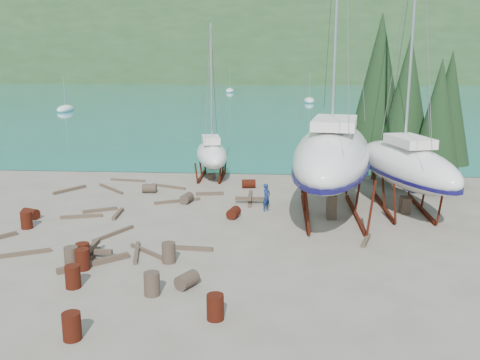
# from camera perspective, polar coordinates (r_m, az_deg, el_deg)

# --- Properties ---
(ground) EXTENTS (600.00, 600.00, 0.00)m
(ground) POSITION_cam_1_polar(r_m,az_deg,el_deg) (25.61, -5.46, -6.48)
(ground) COLOR #675F51
(ground) RESTS_ON ground
(bay_water) EXTENTS (700.00, 700.00, 0.00)m
(bay_water) POSITION_cam_1_polar(r_m,az_deg,el_deg) (338.94, 3.47, 11.49)
(bay_water) COLOR #177075
(bay_water) RESTS_ON ground
(far_hill) EXTENTS (800.00, 360.00, 110.00)m
(far_hill) POSITION_cam_1_polar(r_m,az_deg,el_deg) (343.94, 3.48, 11.51)
(far_hill) COLOR #20381C
(far_hill) RESTS_ON ground
(far_house_left) EXTENTS (6.60, 5.60, 5.60)m
(far_house_left) POSITION_cam_1_polar(r_m,az_deg,el_deg) (223.29, -12.84, 11.20)
(far_house_left) COLOR beige
(far_house_left) RESTS_ON ground
(far_house_center) EXTENTS (6.60, 5.60, 5.60)m
(far_house_center) POSITION_cam_1_polar(r_m,az_deg,el_deg) (215.24, -2.39, 11.45)
(far_house_center) COLOR beige
(far_house_center) RESTS_ON ground
(far_house_right) EXTENTS (6.60, 5.60, 5.60)m
(far_house_right) POSITION_cam_1_polar(r_m,az_deg,el_deg) (215.44, 11.21, 11.22)
(far_house_right) COLOR beige
(far_house_right) RESTS_ON ground
(cypress_near_right) EXTENTS (3.60, 3.60, 10.00)m
(cypress_near_right) POSITION_cam_1_polar(r_m,az_deg,el_deg) (36.87, 17.38, 8.16)
(cypress_near_right) COLOR black
(cypress_near_right) RESTS_ON ground
(cypress_mid_right) EXTENTS (3.06, 3.06, 8.50)m
(cypress_mid_right) POSITION_cam_1_polar(r_m,az_deg,el_deg) (35.40, 20.39, 6.35)
(cypress_mid_right) COLOR black
(cypress_mid_right) RESTS_ON ground
(cypress_back_left) EXTENTS (4.14, 4.14, 11.50)m
(cypress_back_left) POSITION_cam_1_polar(r_m,az_deg,el_deg) (38.47, 14.59, 9.81)
(cypress_back_left) COLOR black
(cypress_back_left) RESTS_ON ground
(cypress_far_right) EXTENTS (3.24, 3.24, 9.00)m
(cypress_far_right) POSITION_cam_1_polar(r_m,az_deg,el_deg) (38.66, 21.36, 7.20)
(cypress_far_right) COLOR black
(cypress_far_right) RESTS_ON ground
(moored_boat_left) EXTENTS (2.00, 5.00, 6.05)m
(moored_boat_left) POSITION_cam_1_polar(r_m,az_deg,el_deg) (90.85, -18.13, 7.19)
(moored_boat_left) COLOR silver
(moored_boat_left) RESTS_ON ground
(moored_boat_mid) EXTENTS (2.00, 5.00, 6.05)m
(moored_boat_mid) POSITION_cam_1_polar(r_m,az_deg,el_deg) (104.29, 7.39, 8.38)
(moored_boat_mid) COLOR silver
(moored_boat_mid) RESTS_ON ground
(moored_boat_far) EXTENTS (2.00, 5.00, 6.05)m
(moored_boat_far) POSITION_cam_1_polar(r_m,az_deg,el_deg) (134.60, -1.09, 9.49)
(moored_boat_far) COLOR silver
(moored_boat_far) RESTS_ON ground
(large_sailboat_near) EXTENTS (6.07, 13.87, 21.10)m
(large_sailboat_near) POSITION_cam_1_polar(r_m,az_deg,el_deg) (29.25, 9.82, 2.72)
(large_sailboat_near) COLOR silver
(large_sailboat_near) RESTS_ON ground
(large_sailboat_far) EXTENTS (5.53, 10.62, 16.15)m
(large_sailboat_far) POSITION_cam_1_polar(r_m,az_deg,el_deg) (31.23, 17.27, 1.56)
(large_sailboat_far) COLOR silver
(large_sailboat_far) RESTS_ON ground
(small_sailboat_shore) EXTENTS (3.44, 7.01, 10.76)m
(small_sailboat_shore) POSITION_cam_1_polar(r_m,az_deg,el_deg) (38.21, -3.05, 2.81)
(small_sailboat_shore) COLOR silver
(small_sailboat_shore) RESTS_ON ground
(worker) EXTENTS (0.63, 0.69, 1.57)m
(worker) POSITION_cam_1_polar(r_m,az_deg,el_deg) (30.18, 2.84, -1.86)
(worker) COLOR #122350
(worker) RESTS_ON ground
(drum_1) EXTENTS (0.94, 1.05, 0.58)m
(drum_1) POSITION_cam_1_polar(r_m,az_deg,el_deg) (20.59, -5.67, -10.58)
(drum_1) COLOR #2D2823
(drum_1) RESTS_ON ground
(drum_2) EXTENTS (1.04, 0.88, 0.58)m
(drum_2) POSITION_cam_1_polar(r_m,az_deg,el_deg) (30.90, -21.45, -3.37)
(drum_2) COLOR #501C0D
(drum_2) RESTS_ON ground
(drum_3) EXTENTS (0.58, 0.58, 0.88)m
(drum_3) POSITION_cam_1_polar(r_m,az_deg,el_deg) (17.75, -17.51, -14.66)
(drum_3) COLOR #501C0D
(drum_3) RESTS_ON ground
(drum_4) EXTENTS (0.95, 0.70, 0.58)m
(drum_4) POSITION_cam_1_polar(r_m,az_deg,el_deg) (35.55, 0.94, -0.39)
(drum_4) COLOR #501C0D
(drum_4) RESTS_ON ground
(drum_5) EXTENTS (0.58, 0.58, 0.88)m
(drum_5) POSITION_cam_1_polar(r_m,az_deg,el_deg) (22.97, -7.61, -7.69)
(drum_5) COLOR #2D2823
(drum_5) RESTS_ON ground
(drum_6) EXTENTS (0.77, 0.99, 0.58)m
(drum_6) POSITION_cam_1_polar(r_m,az_deg,el_deg) (28.95, -0.69, -3.51)
(drum_6) COLOR #501C0D
(drum_6) RESTS_ON ground
(drum_7) EXTENTS (0.58, 0.58, 0.88)m
(drum_7) POSITION_cam_1_polar(r_m,az_deg,el_deg) (18.16, -2.66, -13.39)
(drum_7) COLOR #501C0D
(drum_7) RESTS_ON ground
(drum_8) EXTENTS (0.58, 0.58, 0.88)m
(drum_8) POSITION_cam_1_polar(r_m,az_deg,el_deg) (29.23, -21.82, -3.99)
(drum_8) COLOR #501C0D
(drum_8) RESTS_ON ground
(drum_9) EXTENTS (0.91, 0.63, 0.58)m
(drum_9) POSITION_cam_1_polar(r_m,az_deg,el_deg) (34.77, -9.64, -0.88)
(drum_9) COLOR #2D2823
(drum_9) RESTS_ON ground
(drum_10) EXTENTS (0.58, 0.58, 0.88)m
(drum_10) POSITION_cam_1_polar(r_m,az_deg,el_deg) (21.36, -17.40, -9.82)
(drum_10) COLOR #501C0D
(drum_10) RESTS_ON ground
(drum_11) EXTENTS (0.77, 0.99, 0.58)m
(drum_11) POSITION_cam_1_polar(r_m,az_deg,el_deg) (32.06, -5.70, -1.94)
(drum_11) COLOR #2D2823
(drum_11) RESTS_ON ground
(drum_13) EXTENTS (0.58, 0.58, 0.88)m
(drum_13) POSITION_cam_1_polar(r_m,az_deg,el_deg) (22.97, -16.45, -8.12)
(drum_13) COLOR #501C0D
(drum_13) RESTS_ON ground
(drum_14) EXTENTS (0.58, 0.58, 0.88)m
(drum_14) POSITION_cam_1_polar(r_m,az_deg,el_deg) (23.65, -16.41, -7.50)
(drum_14) COLOR #501C0D
(drum_14) RESTS_ON ground
(drum_16) EXTENTS (0.58, 0.58, 0.88)m
(drum_16) POSITION_cam_1_polar(r_m,az_deg,el_deg) (23.35, -17.54, -7.85)
(drum_16) COLOR #2D2823
(drum_16) RESTS_ON ground
(drum_17) EXTENTS (0.58, 0.58, 0.88)m
(drum_17) POSITION_cam_1_polar(r_m,az_deg,el_deg) (20.08, -9.38, -10.87)
(drum_17) COLOR #2D2823
(drum_17) RESTS_ON ground
(timber_0) EXTENTS (2.56, 0.50, 0.14)m
(timber_0) POSITION_cam_1_polar(r_m,az_deg,el_deg) (38.34, -11.88, -0.02)
(timber_0) COLOR brown
(timber_0) RESTS_ON ground
(timber_1) EXTENTS (0.68, 1.65, 0.19)m
(timber_1) POSITION_cam_1_polar(r_m,az_deg,el_deg) (25.96, 13.29, -6.28)
(timber_1) COLOR brown
(timber_1) RESTS_ON ground
(timber_2) EXTENTS (1.48, 2.20, 0.19)m
(timber_2) POSITION_cam_1_polar(r_m,az_deg,el_deg) (36.47, -17.70, -0.99)
(timber_2) COLOR brown
(timber_2) RESTS_ON ground
(timber_3) EXTENTS (2.22, 1.97, 0.15)m
(timber_3) POSITION_cam_1_polar(r_m,az_deg,el_deg) (24.14, -9.59, -7.65)
(timber_3) COLOR brown
(timber_3) RESTS_ON ground
(timber_4) EXTENTS (1.75, 1.10, 0.17)m
(timber_4) POSITION_cam_1_polar(r_m,az_deg,el_deg) (31.20, -14.70, -3.12)
(timber_4) COLOR brown
(timber_4) RESTS_ON ground
(timber_5) EXTENTS (0.68, 2.52, 0.16)m
(timber_5) POSITION_cam_1_polar(r_m,az_deg,el_deg) (24.23, -10.97, -7.60)
(timber_5) COLOR brown
(timber_5) RESTS_ON ground
(timber_6) EXTENTS (1.76, 0.47, 0.19)m
(timber_6) POSITION_cam_1_polar(r_m,az_deg,el_deg) (33.78, -3.25, -1.47)
(timber_6) COLOR brown
(timber_6) RESTS_ON ground
(timber_7) EXTENTS (1.91, 0.32, 0.17)m
(timber_7) POSITION_cam_1_polar(r_m,az_deg,el_deg) (24.38, -5.14, -7.27)
(timber_7) COLOR brown
(timber_7) RESTS_ON ground
(timber_8) EXTENTS (0.28, 1.94, 0.19)m
(timber_8) POSITION_cam_1_polar(r_m,az_deg,el_deg) (30.16, -12.89, -3.55)
(timber_8) COLOR brown
(timber_8) RESTS_ON ground
(timber_9) EXTENTS (2.43, 1.15, 0.15)m
(timber_9) POSITION_cam_1_polar(r_m,az_deg,el_deg) (35.98, -7.63, -0.70)
(timber_9) COLOR brown
(timber_9) RESTS_ON ground
(timber_10) EXTENTS (2.62, 1.39, 0.16)m
(timber_10) POSITION_cam_1_polar(r_m,az_deg,el_deg) (32.29, -6.69, -2.24)
(timber_10) COLOR brown
(timber_10) RESTS_ON ground
(timber_11) EXTENTS (1.38, 2.44, 0.15)m
(timber_11) POSITION_cam_1_polar(r_m,az_deg,el_deg) (26.98, -13.33, -5.59)
(timber_11) COLOR brown
(timber_11) RESTS_ON ground
(timber_12) EXTENTS (2.25, 1.27, 0.17)m
(timber_12) POSITION_cam_1_polar(r_m,az_deg,el_deg) (25.54, -22.27, -7.28)
(timber_12) COLOR brown
(timber_12) RESTS_ON ground
(timber_15) EXTENTS (2.28, 2.35, 0.15)m
(timber_15) POSITION_cam_1_polar(r_m,az_deg,el_deg) (36.07, -13.59, -0.92)
(timber_15) COLOR brown
(timber_15) RESTS_ON ground
(timber_16) EXTENTS (2.49, 2.22, 0.23)m
(timber_16) POSITION_cam_1_polar(r_m,az_deg,el_deg) (23.37, -15.31, -8.54)
(timber_16) COLOR brown
(timber_16) RESTS_ON ground
(timber_17) EXTENTS (2.17, 0.74, 0.16)m
(timber_17) POSITION_cam_1_polar(r_m,az_deg,el_deg) (30.26, -16.56, -3.74)
(timber_17) COLOR brown
(timber_17) RESTS_ON ground
(timber_pile_fore) EXTENTS (1.80, 1.80, 0.60)m
(timber_pile_fore) POSITION_cam_1_polar(r_m,az_deg,el_deg) (24.16, -15.53, -7.36)
(timber_pile_fore) COLOR brown
(timber_pile_fore) RESTS_ON ground
(timber_pile_aft) EXTENTS (1.80, 1.80, 0.60)m
(timber_pile_aft) POSITION_cam_1_polar(r_m,az_deg,el_deg) (31.74, 1.10, -2.01)
(timber_pile_aft) COLOR brown
(timber_pile_aft) RESTS_ON ground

